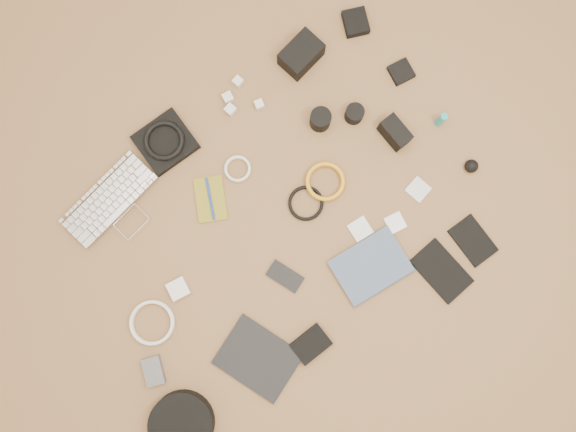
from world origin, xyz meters
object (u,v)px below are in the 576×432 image
laptop (120,210)px  phone (285,276)px  tablet (258,358)px  dslr_camera (301,55)px  headphone_case (182,424)px  paperback (385,289)px

laptop → phone: 0.63m
laptop → tablet: size_ratio=1.37×
dslr_camera → headphone_case: size_ratio=0.67×
headphone_case → phone: bearing=22.1°
headphone_case → dslr_camera: bearing=39.7°
dslr_camera → tablet: 1.08m
dslr_camera → tablet: bearing=-144.5°
phone → paperback: size_ratio=0.50×
paperback → headphone_case: bearing=91.8°
laptop → phone: laptop is taller
headphone_case → paperback: (0.83, 0.00, -0.02)m
dslr_camera → paperback: bearing=-117.3°
laptop → tablet: 0.71m
tablet → paperback: size_ratio=1.04×
dslr_camera → headphone_case: (-1.03, -0.86, -0.01)m
laptop → tablet: laptop is taller
laptop → headphone_case: 0.76m
paperback → tablet: bearing=87.2°
dslr_camera → phone: dslr_camera is taller
phone → headphone_case: headphone_case is taller
headphone_case → paperback: 0.83m
tablet → paperback: bearing=-28.8°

